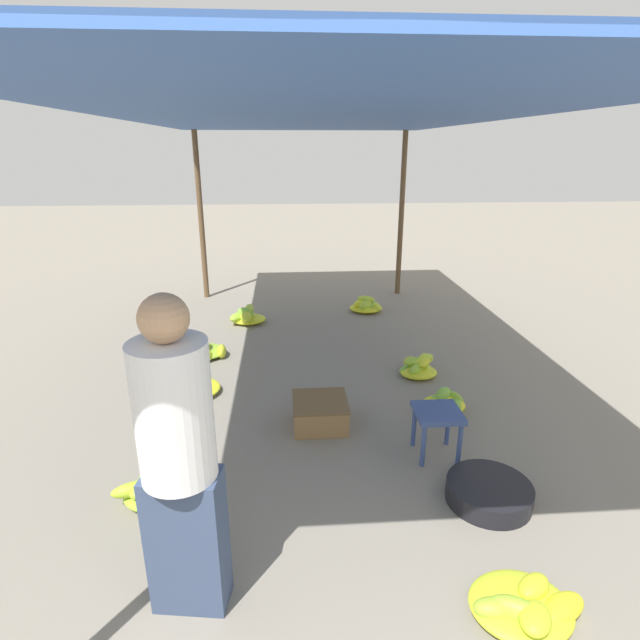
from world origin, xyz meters
name	(u,v)px	position (x,y,z in m)	size (l,w,h in m)	color
canopy_post_back_left	(201,218)	(-1.52, 6.57, 1.24)	(0.08, 0.08, 2.47)	brown
canopy_post_back_right	(401,216)	(1.52, 6.57, 1.24)	(0.08, 0.08, 2.47)	brown
canopy_tarp	(315,115)	(0.00, 3.44, 2.49)	(3.45, 6.67, 0.04)	#33569E
vendor_foreground	(179,458)	(-0.80, 0.93, 0.87)	(0.40, 0.40, 1.67)	#384766
stool	(437,419)	(0.83, 2.12, 0.31)	(0.34, 0.34, 0.38)	#384C84
basin_black	(489,492)	(1.03, 1.56, 0.07)	(0.56, 0.56, 0.14)	black
banana_pile_left_0	(160,485)	(-1.15, 1.76, 0.10)	(0.54, 0.48, 0.28)	#ACC92D
banana_pile_left_1	(247,316)	(-0.81, 5.26, 0.10)	(0.51, 0.52, 0.23)	#7AB536
banana_pile_left_2	(189,386)	(-1.24, 3.31, 0.06)	(0.60, 0.60, 0.19)	yellow
banana_pile_left_3	(202,351)	(-1.24, 4.16, 0.07)	(0.56, 0.56, 0.24)	#AECA2D
banana_pile_right_0	(525,607)	(0.88, 0.70, 0.07)	(0.61, 0.49, 0.17)	#C2D229
banana_pile_right_1	(419,367)	(1.08, 3.53, 0.09)	(0.44, 0.44, 0.21)	#B0CB2D
banana_pile_right_2	(445,404)	(1.12, 2.78, 0.06)	(0.44, 0.52, 0.21)	#9AC231
banana_pile_right_3	(367,306)	(0.88, 5.66, 0.08)	(0.47, 0.45, 0.23)	#ABC92D
crate_near	(320,413)	(-0.02, 2.61, 0.12)	(0.46, 0.46, 0.23)	olive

